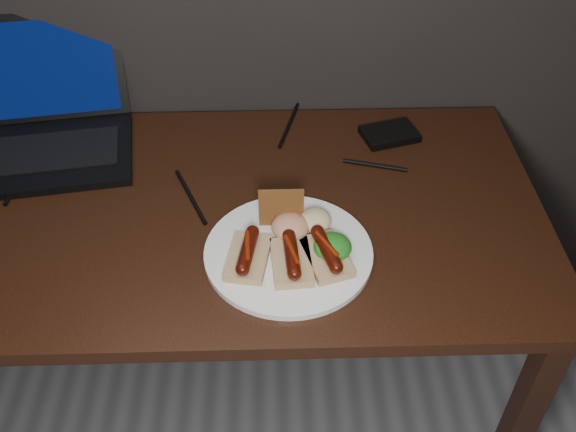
# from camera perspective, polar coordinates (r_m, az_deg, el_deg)

# --- Properties ---
(desk) EXTENTS (1.40, 0.70, 0.75)m
(desk) POSITION_cam_1_polar(r_m,az_deg,el_deg) (1.36, -7.85, -2.04)
(desk) COLOR #31190C
(desk) RESTS_ON ground
(laptop) EXTENTS (0.43, 0.40, 0.25)m
(laptop) POSITION_cam_1_polar(r_m,az_deg,el_deg) (1.53, -21.20, 7.65)
(laptop) COLOR black
(laptop) RESTS_ON desk
(hard_drive) EXTENTS (0.14, 0.11, 0.02)m
(hard_drive) POSITION_cam_1_polar(r_m,az_deg,el_deg) (1.50, 9.01, 7.21)
(hard_drive) COLOR black
(hard_drive) RESTS_ON desk
(desk_cables) EXTENTS (0.83, 0.46, 0.01)m
(desk_cables) POSITION_cam_1_polar(r_m,az_deg,el_deg) (1.41, -6.69, 4.94)
(desk_cables) COLOR black
(desk_cables) RESTS_ON desk
(plate) EXTENTS (0.40, 0.40, 0.01)m
(plate) POSITION_cam_1_polar(r_m,az_deg,el_deg) (1.19, 0.04, -3.26)
(plate) COLOR white
(plate) RESTS_ON desk
(bread_sausage_left) EXTENTS (0.09, 0.13, 0.04)m
(bread_sausage_left) POSITION_cam_1_polar(r_m,az_deg,el_deg) (1.15, -3.58, -3.44)
(bread_sausage_left) COLOR tan
(bread_sausage_left) RESTS_ON plate
(bread_sausage_center) EXTENTS (0.08, 0.12, 0.04)m
(bread_sausage_center) POSITION_cam_1_polar(r_m,az_deg,el_deg) (1.15, 0.32, -3.82)
(bread_sausage_center) COLOR tan
(bread_sausage_center) RESTS_ON plate
(bread_sausage_right) EXTENTS (0.10, 0.13, 0.04)m
(bread_sausage_right) POSITION_cam_1_polar(r_m,az_deg,el_deg) (1.16, 3.42, -3.35)
(bread_sausage_right) COLOR tan
(bread_sausage_right) RESTS_ON plate
(crispbread) EXTENTS (0.09, 0.01, 0.08)m
(crispbread) POSITION_cam_1_polar(r_m,az_deg,el_deg) (1.21, -0.61, 0.75)
(crispbread) COLOR brown
(crispbread) RESTS_ON plate
(salad_greens) EXTENTS (0.07, 0.07, 0.04)m
(salad_greens) POSITION_cam_1_polar(r_m,az_deg,el_deg) (1.17, 3.98, -2.76)
(salad_greens) COLOR #175B12
(salad_greens) RESTS_ON plate
(salsa_mound) EXTENTS (0.07, 0.07, 0.04)m
(salsa_mound) POSITION_cam_1_polar(r_m,az_deg,el_deg) (1.20, 0.21, -0.95)
(salsa_mound) COLOR #AA2611
(salsa_mound) RESTS_ON plate
(coleslaw_mound) EXTENTS (0.06, 0.06, 0.04)m
(coleslaw_mound) POSITION_cam_1_polar(r_m,az_deg,el_deg) (1.22, 2.40, -0.37)
(coleslaw_mound) COLOR beige
(coleslaw_mound) RESTS_ON plate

